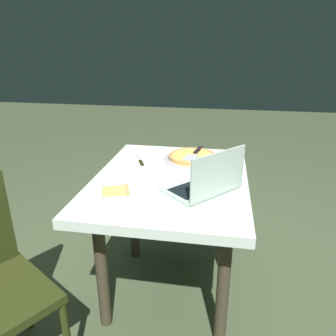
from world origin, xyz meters
The scene contains 6 objects.
ground_plane centered at (0.00, 0.00, 0.00)m, with size 12.00×12.00×0.00m, color #414D33.
dining_table centered at (0.00, 0.00, 0.67)m, with size 1.07×0.82×0.77m.
laptop centered at (-0.16, -0.20, 0.82)m, with size 0.41×0.40×0.23m.
pizza_plate centered at (-0.27, 0.22, 0.78)m, with size 0.23×0.23×0.04m.
pizza_tray centered at (0.30, -0.09, 0.79)m, with size 0.36×0.36×0.03m.
table_knife centered at (0.21, 0.22, 0.78)m, with size 0.19×0.10×0.01m.
Camera 1 is at (-1.60, -0.26, 1.46)m, focal length 34.65 mm.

